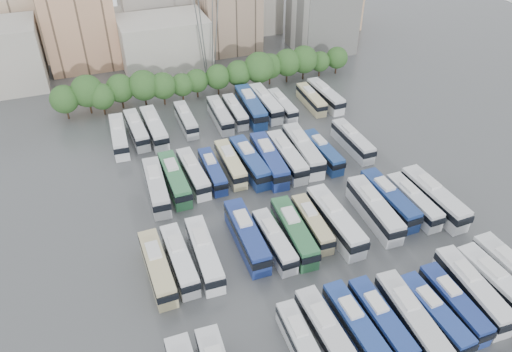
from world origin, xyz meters
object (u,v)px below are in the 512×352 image
object	(u,v)px
bus_r3_s4	(186,119)
bus_r3_s12	(311,99)
bus_r1_s8	(335,220)
bus_r0_s10	(454,303)
bus_r2_s6	(250,161)
bus_r3_s1	(137,129)
bus_r2_s12	(353,141)
bus_r3_s13	(325,96)
bus_r0_s5	(328,335)
bus_r3_s0	(119,136)
bus_r0_s11	(472,290)
bus_r0_s4	(302,344)
bus_r1_s10	(374,209)
bus_r3_s6	(220,115)
bus_r2_s5	(230,163)
bus_r3_s10	(282,105)
bus_r2_s10	(323,152)
bus_r1_s7	(312,223)
bus_r1_s6	(294,232)
bus_r1_s11	(389,199)
bus_r0_s12	(499,287)
bus_r1_s2	(204,253)
bus_r3_s8	(251,106)
bus_r2_s7	(269,160)
bus_r2_s8	(287,156)
bus_r0_s9	(434,314)
bus_r2_s9	(303,150)
bus_r0_s8	(411,319)
bus_r3_s7	(235,111)
bus_r1_s4	(247,235)
bus_r0_s7	(381,321)
bus_r1_s13	(434,197)
bus_r1_s5	(274,241)
bus_r2_s3	(193,173)
bus_r1_s1	(180,259)
bus_r2_s4	(212,171)
bus_r2_s2	(175,179)
bus_r0_s6	(356,327)
bus_r3_s9	(266,103)
bus_r1_s12	(413,201)
bus_r2_s1	(156,186)

from	to	relation	value
bus_r3_s4	bus_r3_s12	bearing A→B (deg)	-1.58
bus_r1_s8	bus_r0_s10	bearing A→B (deg)	-71.07
bus_r2_s6	bus_r3_s1	distance (m)	23.99
bus_r2_s12	bus_r3_s13	bearing A→B (deg)	78.27
bus_r0_s5	bus_r3_s0	distance (m)	54.58
bus_r0_s11	bus_r0_s4	bearing A→B (deg)	-178.41
bus_r1_s10	bus_r3_s12	world-z (taller)	bus_r1_s10
bus_r3_s6	bus_r2_s5	bearing A→B (deg)	-99.65
bus_r3_s10	bus_r0_s11	bearing A→B (deg)	-87.46
bus_r3_s13	bus_r2_s10	bearing A→B (deg)	-120.74
bus_r0_s4	bus_r1_s7	bearing A→B (deg)	62.55
bus_r1_s6	bus_r1_s11	size ratio (longest dim) A/B	0.99
bus_r0_s12	bus_r2_s10	xyz separation A→B (m)	(-6.70, 35.66, -0.25)
bus_r1_s2	bus_r3_s8	size ratio (longest dim) A/B	0.91
bus_r2_s7	bus_r2_s8	size ratio (longest dim) A/B	1.06
bus_r1_s8	bus_r2_s12	xyz separation A→B (m)	(13.30, 18.78, -0.28)
bus_r0_s4	bus_r1_s8	bearing A→B (deg)	53.66
bus_r0_s9	bus_r3_s4	bearing A→B (deg)	104.29
bus_r0_s11	bus_r2_s9	world-z (taller)	bus_r2_s9
bus_r0_s8	bus_r2_s12	xyz separation A→B (m)	(13.05, 37.33, -0.16)
bus_r1_s7	bus_r3_s7	xyz separation A→B (m)	(0.04, 35.79, -0.01)
bus_r1_s4	bus_r2_s12	bearing A→B (deg)	33.88
bus_r0_s7	bus_r2_s5	size ratio (longest dim) A/B	1.02
bus_r0_s10	bus_r1_s13	size ratio (longest dim) A/B	0.84
bus_r0_s9	bus_r3_s8	world-z (taller)	bus_r3_s8
bus_r0_s8	bus_r1_s5	world-z (taller)	bus_r0_s8
bus_r0_s8	bus_r2_s3	bearing A→B (deg)	116.11
bus_r1_s1	bus_r3_s7	bearing A→B (deg)	59.98
bus_r1_s10	bus_r1_s13	xyz separation A→B (m)	(10.02, -0.83, 0.05)
bus_r2_s4	bus_r3_s10	size ratio (longest dim) A/B	1.00
bus_r2_s2	bus_r2_s12	distance (m)	32.93
bus_r0_s11	bus_r2_s6	xyz separation A→B (m)	(-16.50, 36.08, 0.01)
bus_r0_s5	bus_r2_s6	xyz separation A→B (m)	(3.36, 35.81, 0.07)
bus_r0_s6	bus_r2_s6	xyz separation A→B (m)	(-0.25, 35.90, 0.12)
bus_r3_s8	bus_r3_s6	bearing A→B (deg)	-171.46
bus_r1_s1	bus_r2_s9	bearing A→B (deg)	33.22
bus_r1_s7	bus_r3_s7	distance (m)	35.79
bus_r0_s9	bus_r2_s5	bearing A→B (deg)	106.62
bus_r1_s8	bus_r3_s10	world-z (taller)	bus_r1_s8
bus_r3_s7	bus_r1_s6	bearing A→B (deg)	-94.30
bus_r2_s3	bus_r3_s9	world-z (taller)	bus_r3_s9
bus_r0_s5	bus_r3_s6	world-z (taller)	bus_r0_s5
bus_r0_s8	bus_r2_s9	size ratio (longest dim) A/B	0.94
bus_r3_s13	bus_r1_s12	bearing A→B (deg)	-97.86
bus_r0_s8	bus_r2_s3	size ratio (longest dim) A/B	1.09
bus_r1_s1	bus_r3_s1	size ratio (longest dim) A/B	1.00
bus_r2_s1	bus_r3_s7	world-z (taller)	bus_r2_s1
bus_r2_s9	bus_r3_s8	world-z (taller)	bus_r3_s8
bus_r1_s2	bus_r1_s6	world-z (taller)	bus_r1_s6
bus_r0_s9	bus_r1_s12	bearing A→B (deg)	59.71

